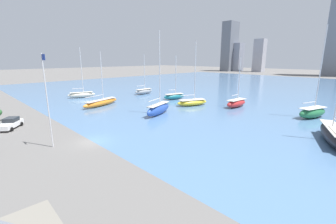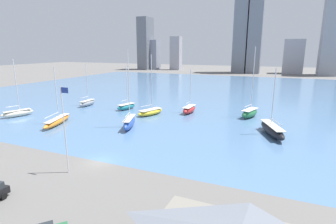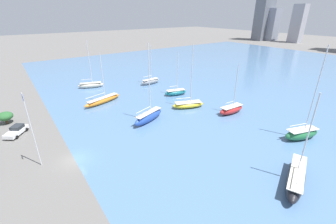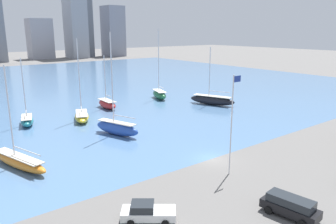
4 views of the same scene
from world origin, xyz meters
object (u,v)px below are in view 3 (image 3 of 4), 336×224
at_px(sailboat_green, 302,133).
at_px(parked_pickup_white, 16,131).
at_px(sailboat_cream, 91,85).
at_px(sailboat_gray, 150,81).
at_px(sailboat_blue, 149,116).
at_px(sailboat_red, 231,109).
at_px(sailboat_teal, 176,92).
at_px(sailboat_yellow, 188,104).
at_px(sailboat_black, 296,177).
at_px(sailboat_orange, 103,100).
at_px(flag_pole, 31,129).

distance_m(sailboat_green, parked_pickup_white, 53.30).
bearing_deg(sailboat_cream, sailboat_gray, 85.40).
xyz_separation_m(sailboat_blue, sailboat_cream, (-30.44, -2.45, -0.27)).
height_order(sailboat_blue, sailboat_cream, sailboat_blue).
height_order(sailboat_red, sailboat_cream, sailboat_cream).
height_order(sailboat_green, sailboat_teal, sailboat_green).
bearing_deg(sailboat_yellow, sailboat_black, 11.11).
height_order(sailboat_blue, sailboat_gray, sailboat_blue).
bearing_deg(sailboat_yellow, sailboat_orange, -111.70).
height_order(flag_pole, sailboat_teal, sailboat_teal).
bearing_deg(sailboat_orange, sailboat_cream, 156.16).
bearing_deg(sailboat_cream, sailboat_orange, 12.35).
bearing_deg(sailboat_black, sailboat_green, 91.16).
xyz_separation_m(sailboat_red, sailboat_orange, (-23.24, -21.77, -0.14)).
relative_size(sailboat_teal, sailboat_gray, 0.97).
relative_size(sailboat_green, sailboat_blue, 1.04).
bearing_deg(sailboat_green, sailboat_teal, -154.86).
distance_m(sailboat_blue, sailboat_cream, 30.54).
xyz_separation_m(flag_pole, sailboat_green, (19.07, 40.20, -5.17)).
bearing_deg(sailboat_yellow, sailboat_red, 57.05).
height_order(flag_pole, sailboat_green, sailboat_green).
distance_m(sailboat_black, parked_pickup_white, 48.02).
relative_size(sailboat_green, sailboat_red, 1.49).
relative_size(flag_pole, sailboat_red, 1.03).
xyz_separation_m(sailboat_green, sailboat_orange, (-38.26, -23.23, -0.30)).
height_order(sailboat_red, sailboat_blue, sailboat_blue).
distance_m(sailboat_green, sailboat_black, 13.84).
bearing_deg(sailboat_teal, sailboat_cream, -124.80).
xyz_separation_m(flag_pole, sailboat_red, (4.06, 38.74, -5.33)).
relative_size(sailboat_red, sailboat_black, 0.88).
distance_m(sailboat_red, sailboat_gray, 30.61).
distance_m(sailboat_orange, sailboat_gray, 19.93).
height_order(sailboat_teal, parked_pickup_white, sailboat_teal).
relative_size(flag_pole, sailboat_green, 0.70).
bearing_deg(sailboat_blue, flag_pole, -100.56).
distance_m(sailboat_black, sailboat_gray, 51.57).
distance_m(sailboat_gray, parked_pickup_white, 40.04).
height_order(sailboat_red, sailboat_gray, sailboat_gray).
bearing_deg(sailboat_yellow, sailboat_green, 39.15).
relative_size(sailboat_teal, sailboat_yellow, 0.79).
bearing_deg(sailboat_orange, sailboat_black, -3.78).
distance_m(sailboat_red, sailboat_blue, 19.12).
distance_m(sailboat_cream, sailboat_black, 58.96).
height_order(sailboat_blue, parked_pickup_white, sailboat_blue).
relative_size(sailboat_orange, sailboat_gray, 1.03).
xyz_separation_m(sailboat_green, sailboat_cream, (-52.81, -21.57, -0.20)).
xyz_separation_m(sailboat_blue, sailboat_black, (27.85, 6.40, -0.12)).
bearing_deg(sailboat_cream, sailboat_black, 27.53).
height_order(sailboat_teal, sailboat_gray, sailboat_gray).
relative_size(flag_pole, sailboat_cream, 0.83).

